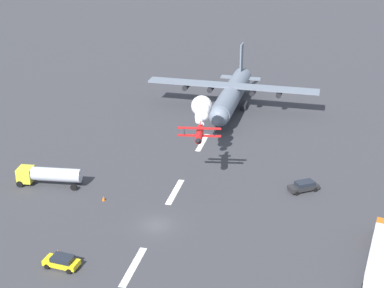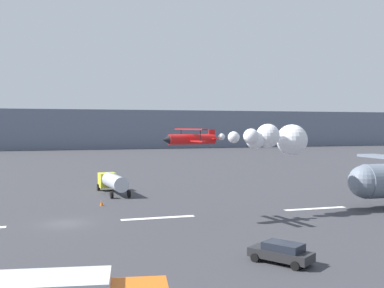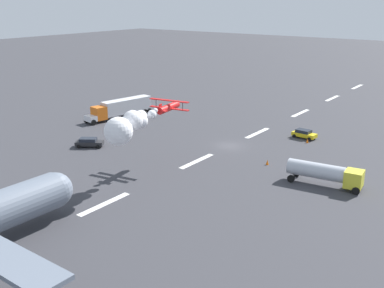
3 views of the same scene
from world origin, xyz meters
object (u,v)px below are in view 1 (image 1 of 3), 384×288
at_px(traffic_cone_far, 104,198).
at_px(fuel_tanker_truck, 49,175).
at_px(cargo_transport_plane, 231,95).
at_px(stunt_biplane_red, 202,111).
at_px(semi_truck_orange, 381,253).
at_px(airport_staff_sedan, 62,261).
at_px(followme_car_yellow, 304,186).
at_px(traffic_cone_near, 58,252).

bearing_deg(traffic_cone_far, fuel_tanker_truck, 75.01).
bearing_deg(cargo_transport_plane, stunt_biplane_red, 177.85).
bearing_deg(semi_truck_orange, cargo_transport_plane, 28.06).
xyz_separation_m(cargo_transport_plane, stunt_biplane_red, (-23.83, 0.89, 4.98)).
bearing_deg(semi_truck_orange, stunt_biplane_red, 46.82).
xyz_separation_m(fuel_tanker_truck, airport_staff_sedan, (-18.84, -11.08, -0.94)).
distance_m(semi_truck_orange, traffic_cone_far, 38.63).
bearing_deg(semi_truck_orange, followme_car_yellow, 29.05).
distance_m(cargo_transport_plane, fuel_tanker_truck, 44.44).
distance_m(stunt_biplane_red, traffic_cone_near, 34.48).
xyz_separation_m(stunt_biplane_red, traffic_cone_near, (-31.68, 10.99, -8.04)).
height_order(cargo_transport_plane, stunt_biplane_red, cargo_transport_plane).
xyz_separation_m(stunt_biplane_red, airport_staff_sedan, (-33.95, 9.37, -7.60)).
distance_m(stunt_biplane_red, semi_truck_orange, 37.84).
bearing_deg(stunt_biplane_red, followme_car_yellow, -114.60).
height_order(airport_staff_sedan, traffic_cone_far, airport_staff_sedan).
relative_size(airport_staff_sedan, traffic_cone_near, 5.82).
bearing_deg(traffic_cone_far, traffic_cone_near, 178.36).
height_order(cargo_transport_plane, traffic_cone_near, cargo_transport_plane).
bearing_deg(airport_staff_sedan, cargo_transport_plane, -10.07).
distance_m(cargo_transport_plane, traffic_cone_near, 56.85).
relative_size(followme_car_yellow, airport_staff_sedan, 1.09).
xyz_separation_m(cargo_transport_plane, airport_staff_sedan, (-57.78, 10.26, -2.62)).
bearing_deg(airport_staff_sedan, stunt_biplane_red, -15.42).
distance_m(semi_truck_orange, followme_car_yellow, 20.11).
relative_size(fuel_tanker_truck, airport_staff_sedan, 2.29).
relative_size(fuel_tanker_truck, traffic_cone_far, 13.32).
relative_size(fuel_tanker_truck, traffic_cone_near, 13.32).
relative_size(fuel_tanker_truck, followme_car_yellow, 2.09).
height_order(stunt_biplane_red, followme_car_yellow, stunt_biplane_red).
distance_m(fuel_tanker_truck, traffic_cone_far, 10.30).
xyz_separation_m(semi_truck_orange, fuel_tanker_truck, (10.43, 47.66, -0.38)).
height_order(stunt_biplane_red, fuel_tanker_truck, stunt_biplane_red).
bearing_deg(followme_car_yellow, stunt_biplane_red, 65.40).
relative_size(cargo_transport_plane, airport_staff_sedan, 8.11).
distance_m(stunt_biplane_red, fuel_tanker_truck, 26.29).
bearing_deg(airport_staff_sedan, traffic_cone_near, 35.50).
bearing_deg(semi_truck_orange, traffic_cone_near, 99.13).
bearing_deg(traffic_cone_near, traffic_cone_far, -1.64).
bearing_deg(stunt_biplane_red, cargo_transport_plane, -2.15).
bearing_deg(traffic_cone_far, cargo_transport_plane, -15.43).
bearing_deg(followme_car_yellow, semi_truck_orange, -150.95).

